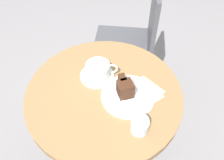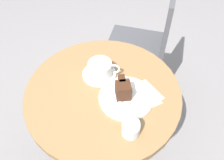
# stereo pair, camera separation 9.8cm
# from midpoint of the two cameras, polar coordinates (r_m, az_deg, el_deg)

# --- Properties ---
(ground_plane) EXTENTS (4.40, 4.40, 0.01)m
(ground_plane) POSITION_cam_midpoint_polar(r_m,az_deg,el_deg) (1.62, -3.11, -18.71)
(ground_plane) COLOR gray
(ground_plane) RESTS_ON ground
(cafe_table) EXTENTS (0.66, 0.66, 0.71)m
(cafe_table) POSITION_cam_midpoint_polar(r_m,az_deg,el_deg) (1.10, -4.38, -7.05)
(cafe_table) COLOR olive
(cafe_table) RESTS_ON ground
(saucer) EXTENTS (0.15, 0.15, 0.01)m
(saucer) POSITION_cam_midpoint_polar(r_m,az_deg,el_deg) (1.05, -6.29, 0.93)
(saucer) COLOR white
(saucer) RESTS_ON cafe_table
(coffee_cup) EXTENTS (0.14, 0.10, 0.07)m
(coffee_cup) POSITION_cam_midpoint_polar(r_m,az_deg,el_deg) (1.02, -6.03, 2.25)
(coffee_cup) COLOR white
(coffee_cup) RESTS_ON saucer
(teaspoon) EXTENTS (0.11, 0.02, 0.00)m
(teaspoon) POSITION_cam_midpoint_polar(r_m,az_deg,el_deg) (1.07, -5.24, 2.67)
(teaspoon) COLOR #B7B7BC
(teaspoon) RESTS_ON saucer
(cake_plate) EXTENTS (0.22, 0.22, 0.01)m
(cake_plate) POSITION_cam_midpoint_polar(r_m,az_deg,el_deg) (0.97, 1.02, -4.02)
(cake_plate) COLOR white
(cake_plate) RESTS_ON cafe_table
(cake_slice) EXTENTS (0.07, 0.10, 0.07)m
(cake_slice) POSITION_cam_midpoint_polar(r_m,az_deg,el_deg) (0.95, 0.15, -2.09)
(cake_slice) COLOR #381E14
(cake_slice) RESTS_ON cake_plate
(fork) EXTENTS (0.10, 0.10, 0.00)m
(fork) POSITION_cam_midpoint_polar(r_m,az_deg,el_deg) (0.96, -1.85, -4.18)
(fork) COLOR #B7B7BC
(fork) RESTS_ON cake_plate
(napkin) EXTENTS (0.20, 0.19, 0.00)m
(napkin) POSITION_cam_midpoint_polar(r_m,az_deg,el_deg) (0.99, 4.58, -3.19)
(napkin) COLOR beige
(napkin) RESTS_ON cafe_table
(cafe_chair) EXTENTS (0.46, 0.46, 0.88)m
(cafe_chair) POSITION_cam_midpoint_polar(r_m,az_deg,el_deg) (1.54, 3.99, 10.11)
(cafe_chair) COLOR #4C4C51
(cafe_chair) RESTS_ON ground
(sugar_pot) EXTENTS (0.07, 0.07, 0.08)m
(sugar_pot) POSITION_cam_midpoint_polar(r_m,az_deg,el_deg) (0.87, 3.47, -10.82)
(sugar_pot) COLOR silver
(sugar_pot) RESTS_ON cafe_table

